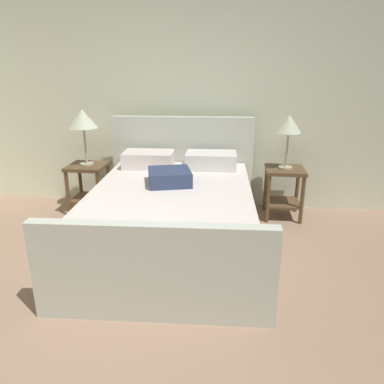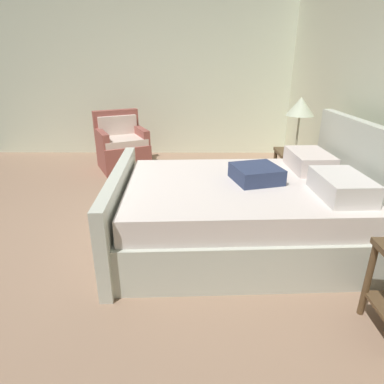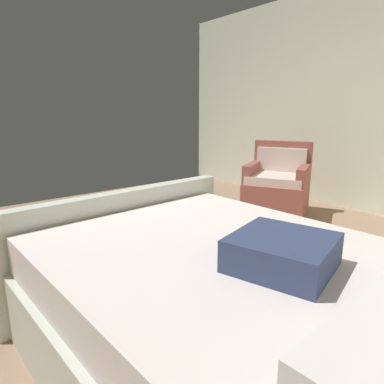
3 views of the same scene
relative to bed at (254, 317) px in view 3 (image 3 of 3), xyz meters
name	(u,v)px [view 3 (image 3 of 3)]	position (x,y,z in m)	size (l,w,h in m)	color
ground_plane	(125,269)	(-0.11, -1.47, -0.36)	(6.34, 5.43, 0.02)	#A27F66
wall_side_left	(338,100)	(-3.34, -1.47, 1.07)	(0.12, 5.55, 2.83)	white
bed	(254,317)	(0.00, 0.00, 0.00)	(1.80, 2.37, 1.15)	silver
armchair	(277,187)	(-2.35, -1.63, 0.00)	(0.97, 0.97, 0.90)	#9F534A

